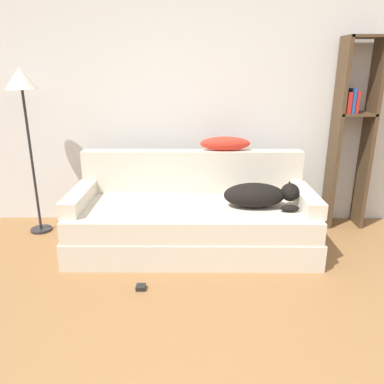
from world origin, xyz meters
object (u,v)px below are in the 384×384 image
(laptop, at_px, (188,204))
(throw_pillow, at_px, (225,144))
(bookshelf, at_px, (352,128))
(couch, at_px, (192,227))
(dog, at_px, (259,195))
(power_adapter, at_px, (141,287))
(floor_lamp, at_px, (23,93))

(laptop, relative_size, throw_pillow, 0.86)
(bookshelf, bearing_deg, couch, -160.18)
(dog, xyz_separation_m, power_adapter, (-0.95, -0.64, -0.50))
(power_adapter, bearing_deg, laptop, 63.40)
(couch, bearing_deg, floor_lamp, 166.38)
(dog, xyz_separation_m, floor_lamp, (-2.10, 0.41, 0.83))
(dog, distance_m, throw_pillow, 0.63)
(couch, xyz_separation_m, throw_pillow, (0.31, 0.39, 0.68))
(dog, distance_m, laptop, 0.62)
(couch, distance_m, throw_pillow, 0.84)
(laptop, relative_size, floor_lamp, 0.26)
(laptop, height_order, throw_pillow, throw_pillow)
(couch, distance_m, laptop, 0.22)
(laptop, xyz_separation_m, floor_lamp, (-1.49, 0.37, 0.92))
(throw_pillow, relative_size, floor_lamp, 0.30)
(floor_lamp, bearing_deg, laptop, -14.00)
(laptop, distance_m, floor_lamp, 1.79)
(floor_lamp, bearing_deg, couch, -13.62)
(power_adapter, bearing_deg, throw_pillow, 57.61)
(laptop, height_order, bookshelf, bookshelf)
(couch, relative_size, dog, 3.27)
(couch, distance_m, dog, 0.66)
(couch, relative_size, floor_lamp, 1.36)
(laptop, bearing_deg, floor_lamp, 152.38)
(dog, distance_m, bookshelf, 1.24)
(throw_pillow, distance_m, bookshelf, 1.26)
(bookshelf, xyz_separation_m, floor_lamp, (-3.07, -0.19, 0.34))
(couch, height_order, dog, dog)
(laptop, bearing_deg, throw_pillow, 35.53)
(throw_pillow, bearing_deg, laptop, -130.85)
(laptop, distance_m, throw_pillow, 0.70)
(throw_pillow, bearing_deg, couch, -128.11)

